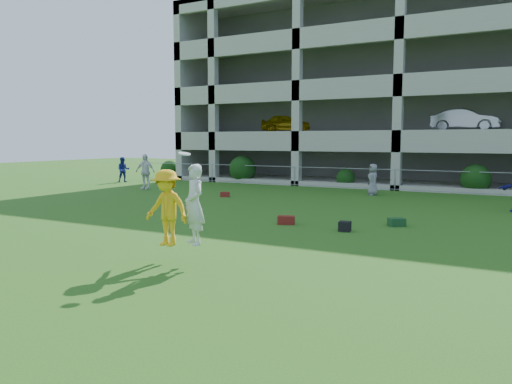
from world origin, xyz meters
The scene contains 12 objects.
ground centered at (0.00, 0.00, 0.00)m, with size 100.00×100.00×0.00m, color #235114.
bystander_a centered at (-16.97, 15.99, 0.82)m, with size 0.80×0.62×1.65m, color navy.
bystander_b centered at (-12.56, 13.09, 0.99)m, with size 1.16×0.48×1.99m, color white.
bystander_c centered at (-0.43, 16.19, 0.79)m, with size 0.77×0.50×1.58m, color gray.
bag_red_a centered at (-0.52, 6.23, 0.14)m, with size 0.55×0.30×0.28m, color #5D200F.
bag_green_c centered at (2.75, 7.63, 0.13)m, with size 0.50×0.35×0.26m, color #13361E.
crate_d centered at (1.58, 5.97, 0.15)m, with size 0.35×0.35×0.30m, color black.
bag_red_f centered at (-6.56, 12.00, 0.12)m, with size 0.45×0.28×0.24m, color #5F1015.
frisbee_contest centered at (-0.55, 0.40, 1.27)m, with size 1.70×0.70×2.15m.
parking_garage centered at (-0.01, 27.70, 6.01)m, with size 30.00×14.00×12.00m.
fence centered at (0.00, 19.00, 0.61)m, with size 36.06×0.06×1.20m.
shrub_row centered at (4.59, 19.70, 1.51)m, with size 34.38×2.52×3.50m.
Camera 1 is at (6.42, -8.46, 2.77)m, focal length 35.00 mm.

